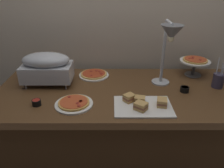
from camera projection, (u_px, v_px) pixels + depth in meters
name	position (u px, v px, depth m)	size (l,w,h in m)	color
ground_plane	(121.00, 164.00, 2.00)	(8.00, 8.00, 0.00)	#4C443D
back_wall	(122.00, 19.00, 1.92)	(4.40, 0.04, 2.40)	#B7A893
buffet_table	(122.00, 130.00, 1.83)	(1.90, 0.84, 0.76)	brown
chafing_dish	(48.00, 67.00, 1.70)	(0.38, 0.22, 0.26)	#B7BABF
heat_lamp	(171.00, 39.00, 1.49)	(0.15, 0.31, 0.50)	#B7BABF
pizza_plate_front	(95.00, 74.00, 1.90)	(0.26, 0.26, 0.03)	white
pizza_plate_center	(75.00, 103.00, 1.47)	(0.25, 0.25, 0.03)	white
pizza_plate_raised_stand	(196.00, 62.00, 1.86)	(0.25, 0.25, 0.15)	#595B60
sandwich_platter	(144.00, 104.00, 1.44)	(0.38, 0.26, 0.06)	white
sauce_cup_near	(37.00, 102.00, 1.46)	(0.06, 0.06, 0.04)	black
sauce_cup_far	(186.00, 89.00, 1.63)	(0.06, 0.06, 0.04)	black
utensil_holder	(219.00, 80.00, 1.68)	(0.08, 0.08, 0.23)	#383347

